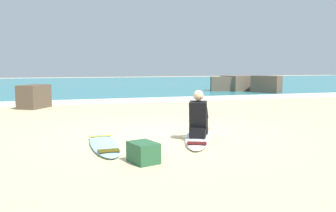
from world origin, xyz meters
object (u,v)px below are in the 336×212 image
object	(u,v)px
surfboard_spare_near	(104,144)
beach_bag	(143,152)
surfboard_main	(198,136)
surfer_seated	(198,119)
shoreline_rock	(34,97)

from	to	relation	value
surfboard_spare_near	beach_bag	distance (m)	1.41
surfboard_main	surfer_seated	distance (m)	0.44
beach_bag	surfboard_spare_near	bearing A→B (deg)	108.82
beach_bag	shoreline_rock	bearing A→B (deg)	104.96
surfboard_main	surfboard_spare_near	bearing A→B (deg)	-175.13
surfboard_main	surfboard_spare_near	world-z (taller)	same
surfboard_spare_near	beach_bag	xyz separation A→B (m)	(0.45, -1.33, 0.12)
surfboard_main	surfboard_spare_near	xyz separation A→B (m)	(-1.97, -0.17, 0.00)
surfer_seated	surfboard_spare_near	distance (m)	1.95
beach_bag	surfer_seated	bearing A→B (deg)	42.29
surfboard_spare_near	shoreline_rock	xyz separation A→B (m)	(-1.69, 6.68, 0.38)
shoreline_rock	surfboard_spare_near	bearing A→B (deg)	-75.83
surfboard_spare_near	surfboard_main	bearing A→B (deg)	4.87
surfer_seated	shoreline_rock	size ratio (longest dim) A/B	0.86
surfboard_spare_near	beach_bag	world-z (taller)	beach_bag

